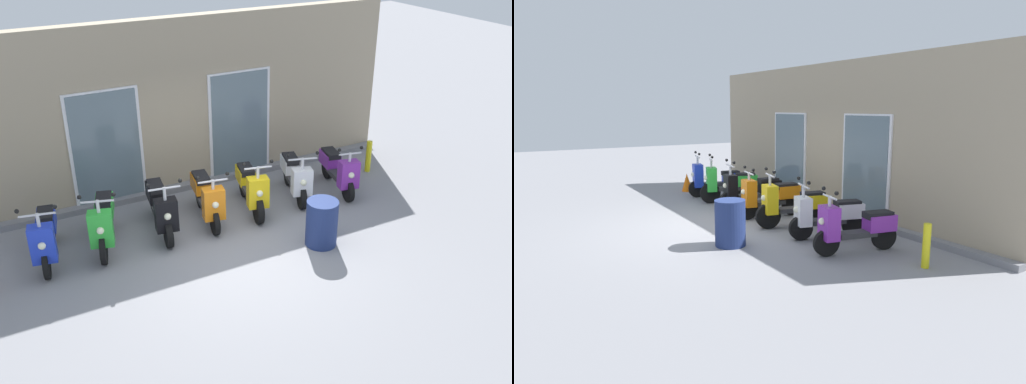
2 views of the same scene
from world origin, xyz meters
TOP-DOWN VIEW (x-y plane):
  - ground_plane at (0.00, 0.00)m, footprint 40.00×40.00m
  - storefront_facade at (0.00, 2.90)m, footprint 9.72×0.50m
  - scooter_blue at (-2.89, 1.26)m, footprint 0.71×1.54m
  - scooter_green at (-1.95, 1.23)m, footprint 0.79×1.53m
  - scooter_black at (-0.91, 1.28)m, footprint 0.64×1.63m
  - scooter_orange at (-0.03, 1.25)m, footprint 0.63×1.54m
  - scooter_yellow at (0.89, 1.26)m, footprint 0.72×1.61m
  - scooter_white at (1.92, 1.33)m, footprint 0.79×1.48m
  - scooter_purple at (2.85, 1.17)m, footprint 0.67×1.54m
  - curb_bollard at (3.96, 1.60)m, footprint 0.12×0.12m
  - trash_bin at (1.37, -0.43)m, footprint 0.55×0.55m

SIDE VIEW (x-z plane):
  - ground_plane at x=0.00m, z-range 0.00..0.00m
  - curb_bollard at x=3.96m, z-range 0.00..0.70m
  - trash_bin at x=1.37m, z-range 0.00..0.83m
  - scooter_white at x=1.92m, z-range -0.13..1.03m
  - scooter_purple at x=2.85m, z-range -0.11..1.02m
  - scooter_yellow at x=0.89m, z-range -0.16..1.07m
  - scooter_black at x=-0.91m, z-range -0.14..1.09m
  - scooter_blue at x=-2.89m, z-range -0.15..1.10m
  - scooter_orange at x=-0.03m, z-range -0.10..1.07m
  - scooter_green at x=-1.95m, z-range -0.13..1.13m
  - storefront_facade at x=0.00m, z-range -0.06..3.38m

